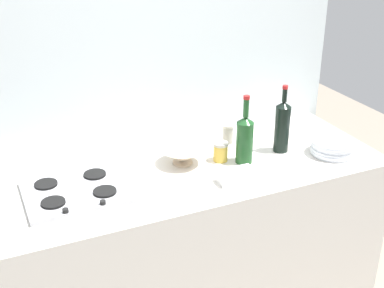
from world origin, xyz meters
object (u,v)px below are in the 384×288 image
(wine_bottle_leftmost, at_px, (282,126))
(condiment_jar_rear, at_px, (221,151))
(wine_bottle_mid_left, at_px, (245,138))
(butter_dish, at_px, (236,176))
(plate_stack, at_px, (332,147))
(condiment_jar_front, at_px, (228,134))
(mixing_bowl, at_px, (183,155))
(stovetop_hob, at_px, (75,191))

(wine_bottle_leftmost, relative_size, condiment_jar_rear, 3.65)
(wine_bottle_mid_left, relative_size, condiment_jar_rear, 3.58)
(butter_dish, bearing_deg, condiment_jar_rear, 81.98)
(wine_bottle_leftmost, height_order, butter_dish, wine_bottle_leftmost)
(butter_dish, distance_m, condiment_jar_rear, 0.21)
(plate_stack, height_order, condiment_jar_front, condiment_jar_front)
(plate_stack, xyz_separation_m, condiment_jar_front, (-0.40, 0.32, 0.01))
(wine_bottle_leftmost, bearing_deg, plate_stack, -32.54)
(mixing_bowl, bearing_deg, condiment_jar_front, 21.32)
(plate_stack, height_order, wine_bottle_leftmost, wine_bottle_leftmost)
(mixing_bowl, xyz_separation_m, condiment_jar_rear, (0.18, -0.04, 0.00))
(plate_stack, xyz_separation_m, butter_dish, (-0.55, -0.05, -0.01))
(stovetop_hob, bearing_deg, mixing_bowl, 7.89)
(wine_bottle_leftmost, height_order, condiment_jar_rear, wine_bottle_leftmost)
(wine_bottle_leftmost, bearing_deg, stovetop_hob, -179.90)
(stovetop_hob, xyz_separation_m, wine_bottle_mid_left, (0.79, -0.03, 0.11))
(stovetop_hob, bearing_deg, condiment_jar_front, 12.98)
(butter_dish, bearing_deg, condiment_jar_front, 67.49)
(plate_stack, height_order, condiment_jar_rear, condiment_jar_rear)
(butter_dish, bearing_deg, wine_bottle_leftmost, 27.54)
(butter_dish, xyz_separation_m, condiment_jar_rear, (0.03, 0.21, 0.02))
(plate_stack, bearing_deg, condiment_jar_rear, 163.21)
(condiment_jar_front, relative_size, condiment_jar_rear, 1.07)
(wine_bottle_mid_left, distance_m, butter_dish, 0.21)
(stovetop_hob, bearing_deg, condiment_jar_rear, 2.27)
(plate_stack, distance_m, wine_bottle_leftmost, 0.26)
(stovetop_hob, height_order, butter_dish, butter_dish)
(mixing_bowl, xyz_separation_m, butter_dish, (0.15, -0.25, -0.02))
(stovetop_hob, relative_size, condiment_jar_rear, 4.57)
(butter_dish, relative_size, condiment_jar_rear, 1.78)
(butter_dish, xyz_separation_m, condiment_jar_front, (0.15, 0.37, 0.02))
(wine_bottle_mid_left, height_order, mixing_bowl, wine_bottle_mid_left)
(stovetop_hob, relative_size, mixing_bowl, 2.02)
(wine_bottle_leftmost, height_order, condiment_jar_front, wine_bottle_leftmost)
(condiment_jar_rear, bearing_deg, mixing_bowl, 165.75)
(stovetop_hob, xyz_separation_m, mixing_bowl, (0.52, 0.07, 0.03))
(butter_dish, distance_m, condiment_jar_front, 0.40)
(wine_bottle_mid_left, xyz_separation_m, mixing_bowl, (-0.27, 0.10, -0.08))
(stovetop_hob, bearing_deg, wine_bottle_mid_left, -2.23)
(wine_bottle_leftmost, bearing_deg, mixing_bowl, 171.89)
(plate_stack, distance_m, mixing_bowl, 0.73)
(stovetop_hob, relative_size, plate_stack, 1.96)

